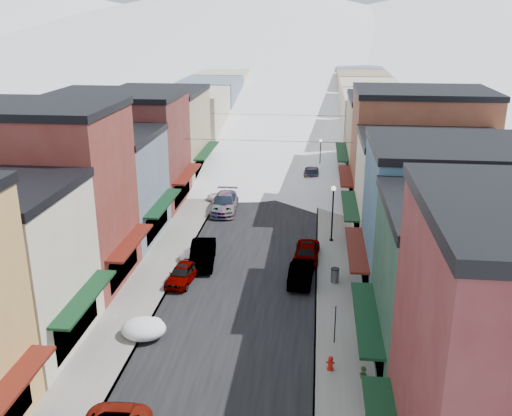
% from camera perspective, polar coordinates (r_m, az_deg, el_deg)
% --- Properties ---
extents(road, '(10.00, 160.00, 0.01)m').
position_cam_1_polar(road, '(76.53, 2.48, 5.33)').
color(road, black).
rests_on(road, ground).
extents(sidewalk_left, '(3.20, 160.00, 0.15)m').
position_cam_1_polar(sidewalk_left, '(77.21, -2.44, 5.51)').
color(sidewalk_left, gray).
rests_on(sidewalk_left, ground).
extents(sidewalk_right, '(3.20, 160.00, 0.15)m').
position_cam_1_polar(sidewalk_right, '(76.39, 7.44, 5.22)').
color(sidewalk_right, gray).
rests_on(sidewalk_right, ground).
extents(curb_left, '(0.10, 160.00, 0.15)m').
position_cam_1_polar(curb_left, '(76.99, -1.29, 5.48)').
color(curb_left, slate).
rests_on(curb_left, ground).
extents(curb_right, '(0.10, 160.00, 0.15)m').
position_cam_1_polar(curb_right, '(76.37, 6.28, 5.26)').
color(curb_right, slate).
rests_on(curb_right, ground).
extents(bldg_l_brick_near, '(12.30, 8.20, 12.50)m').
position_cam_1_polar(bldg_l_brick_near, '(41.04, -20.81, 1.08)').
color(bldg_l_brick_near, maroon).
rests_on(bldg_l_brick_near, ground).
extents(bldg_l_grayblue, '(11.30, 9.20, 9.00)m').
position_cam_1_polar(bldg_l_grayblue, '(48.71, -15.69, 2.17)').
color(bldg_l_grayblue, slate).
rests_on(bldg_l_grayblue, ground).
extents(bldg_l_brick_far, '(13.30, 9.20, 11.00)m').
position_cam_1_polar(bldg_l_brick_far, '(56.95, -13.46, 5.77)').
color(bldg_l_brick_far, '#5D231E').
rests_on(bldg_l_brick_far, ground).
extents(bldg_l_tan, '(11.30, 11.20, 10.00)m').
position_cam_1_polar(bldg_l_tan, '(66.06, -9.77, 7.34)').
color(bldg_l_tan, tan).
rests_on(bldg_l_tan, ground).
extents(bldg_r_green, '(11.30, 9.20, 9.50)m').
position_cam_1_polar(bldg_r_green, '(30.57, 21.79, -8.13)').
color(bldg_r_green, '#1D3E2E').
rests_on(bldg_r_green, ground).
extents(bldg_r_blue, '(11.30, 9.20, 10.50)m').
position_cam_1_polar(bldg_r_blue, '(38.41, 18.53, -1.42)').
color(bldg_r_blue, '#325771').
rests_on(bldg_r_blue, ground).
extents(bldg_r_cream, '(12.30, 9.20, 9.00)m').
position_cam_1_polar(bldg_r_cream, '(47.10, 16.88, 1.49)').
color(bldg_r_cream, beige).
rests_on(bldg_r_cream, ground).
extents(bldg_r_brick_far, '(13.30, 9.20, 11.50)m').
position_cam_1_polar(bldg_r_brick_far, '(55.44, 15.92, 5.48)').
color(bldg_r_brick_far, brown).
rests_on(bldg_r_brick_far, ground).
extents(bldg_r_tan, '(11.30, 11.20, 9.50)m').
position_cam_1_polar(bldg_r_tan, '(65.16, 13.60, 6.70)').
color(bldg_r_tan, '#91805F').
rests_on(bldg_r_tan, ground).
extents(distant_blocks, '(34.00, 55.00, 8.00)m').
position_cam_1_polar(distant_blocks, '(98.36, 3.43, 10.73)').
color(distant_blocks, gray).
rests_on(distant_blocks, ground).
extents(mountain_ridge, '(670.00, 340.00, 34.00)m').
position_cam_1_polar(mountain_ridge, '(292.45, 1.52, 18.21)').
color(mountain_ridge, silver).
rests_on(mountain_ridge, ground).
extents(overhead_cables, '(16.40, 15.04, 0.04)m').
position_cam_1_polar(overhead_cables, '(63.03, 1.79, 8.16)').
color(overhead_cables, black).
rests_on(overhead_cables, ground).
extents(car_silver_sedan, '(2.06, 4.11, 1.35)m').
position_cam_1_polar(car_silver_sedan, '(40.49, -7.37, -6.52)').
color(car_silver_sedan, gray).
rests_on(car_silver_sedan, ground).
extents(car_dark_hatch, '(2.30, 5.13, 1.64)m').
position_cam_1_polar(car_dark_hatch, '(43.15, -5.36, -4.57)').
color(car_dark_hatch, black).
rests_on(car_dark_hatch, ground).
extents(car_silver_wagon, '(2.62, 5.88, 1.68)m').
position_cam_1_polar(car_silver_wagon, '(54.28, -3.16, 0.51)').
color(car_silver_wagon, '#AAACB3').
rests_on(car_silver_wagon, ground).
extents(car_green_sedan, '(1.82, 4.57, 1.48)m').
position_cam_1_polar(car_green_sedan, '(40.33, 4.54, -6.42)').
color(car_green_sedan, black).
rests_on(car_green_sedan, ground).
extents(car_gray_suv, '(2.05, 4.68, 1.57)m').
position_cam_1_polar(car_gray_suv, '(43.94, 5.14, -4.17)').
color(car_gray_suv, gray).
rests_on(car_gray_suv, ground).
extents(car_black_sedan, '(2.10, 5.16, 1.50)m').
position_cam_1_polar(car_black_sedan, '(65.12, 5.59, 3.51)').
color(car_black_sedan, black).
rests_on(car_black_sedan, ground).
extents(car_lane_silver, '(2.14, 4.35, 1.43)m').
position_cam_1_polar(car_lane_silver, '(66.76, 0.01, 3.95)').
color(car_lane_silver, gray).
rests_on(car_lane_silver, ground).
extents(car_lane_white, '(2.73, 5.80, 1.60)m').
position_cam_1_polar(car_lane_white, '(86.56, 3.35, 7.46)').
color(car_lane_white, silver).
rests_on(car_lane_white, ground).
extents(fire_hydrant, '(0.46, 0.35, 0.79)m').
position_cam_1_polar(fire_hydrant, '(31.28, 7.45, -15.16)').
color(fire_hydrant, '#B81709').
rests_on(fire_hydrant, sidewalk_right).
extents(parking_sign, '(0.06, 0.31, 2.31)m').
position_cam_1_polar(parking_sign, '(33.02, 7.92, -11.18)').
color(parking_sign, black).
rests_on(parking_sign, sidewalk_right).
extents(trash_can, '(0.61, 0.61, 1.03)m').
position_cam_1_polar(trash_can, '(40.31, 7.89, -6.66)').
color(trash_can, '#5B5E60').
rests_on(trash_can, sidewalk_right).
extents(streetlamp_near, '(0.39, 0.39, 4.70)m').
position_cam_1_polar(streetlamp_near, '(46.54, 7.69, 0.14)').
color(streetlamp_near, black).
rests_on(streetlamp_near, sidewalk_right).
extents(streetlamp_far, '(0.34, 0.34, 4.15)m').
position_cam_1_polar(streetlamp_far, '(66.42, 6.45, 5.58)').
color(streetlamp_far, black).
rests_on(streetlamp_far, sidewalk_right).
extents(planter_far, '(0.52, 0.52, 0.66)m').
position_cam_1_polar(planter_far, '(30.91, 10.66, -15.89)').
color(planter_far, '#345627').
rests_on(planter_far, sidewalk_right).
extents(snow_pile_near, '(2.64, 2.82, 1.12)m').
position_cam_1_polar(snow_pile_near, '(34.59, -11.09, -11.72)').
color(snow_pile_near, white).
rests_on(snow_pile_near, ground).
extents(snow_pile_mid, '(2.18, 2.54, 0.92)m').
position_cam_1_polar(snow_pile_mid, '(43.80, -6.25, -4.77)').
color(snow_pile_mid, white).
rests_on(snow_pile_mid, ground).
extents(snow_pile_far, '(2.24, 2.58, 0.95)m').
position_cam_1_polar(snow_pile_far, '(57.40, -3.76, 1.12)').
color(snow_pile_far, white).
rests_on(snow_pile_far, ground).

